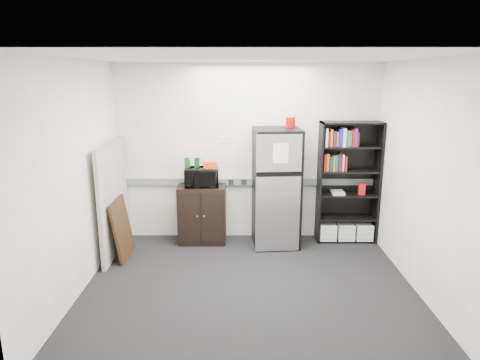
{
  "coord_description": "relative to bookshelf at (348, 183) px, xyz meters",
  "views": [
    {
      "loc": [
        -0.1,
        -4.72,
        2.53
      ],
      "look_at": [
        -0.11,
        0.9,
        1.13
      ],
      "focal_mm": 32.0,
      "sensor_mm": 36.0,
      "label": 1
    }
  ],
  "objects": [
    {
      "name": "framed_poster",
      "position": [
        -3.3,
        -0.63,
        -0.49
      ],
      "size": [
        0.17,
        0.66,
        0.84
      ],
      "rotation": [
        0.0,
        -0.15,
        0.0
      ],
      "color": "black",
      "rests_on": "floor"
    },
    {
      "name": "cabinet",
      "position": [
        -2.22,
        -0.06,
        -0.47
      ],
      "size": [
        0.71,
        0.48,
        0.89
      ],
      "color": "black",
      "rests_on": "floor"
    },
    {
      "name": "snack_box_c",
      "position": [
        -2.15,
        -0.05,
        0.33
      ],
      "size": [
        0.08,
        0.07,
        0.14
      ],
      "primitive_type": "cube",
      "rotation": [
        0.0,
        0.0,
        0.33
      ],
      "color": "yellow",
      "rests_on": "microwave"
    },
    {
      "name": "cubicle_partition",
      "position": [
        -3.43,
        -0.49,
        -0.1
      ],
      "size": [
        0.06,
        1.3,
        1.62
      ],
      "color": "#A69F94",
      "rests_on": "floor"
    },
    {
      "name": "snack_box_b",
      "position": [
        -2.28,
        -0.05,
        0.33
      ],
      "size": [
        0.08,
        0.06,
        0.15
      ],
      "primitive_type": "cube",
      "rotation": [
        0.0,
        0.0,
        -0.13
      ],
      "color": "#0C3819",
      "rests_on": "microwave"
    },
    {
      "name": "electrical_raceway",
      "position": [
        -1.53,
        0.15,
        -0.01
      ],
      "size": [
        3.92,
        0.05,
        0.1
      ],
      "primitive_type": "cube",
      "color": "slate",
      "rests_on": "wall_back"
    },
    {
      "name": "ceiling",
      "position": [
        -1.53,
        -1.57,
        1.79
      ],
      "size": [
        4.0,
        3.5,
        0.02
      ],
      "primitive_type": "cube",
      "color": "white",
      "rests_on": "wall_back"
    },
    {
      "name": "snack_bag",
      "position": [
        -2.07,
        -0.1,
        0.31
      ],
      "size": [
        0.19,
        0.13,
        0.1
      ],
      "primitive_type": "cube",
      "rotation": [
        0.0,
        0.0,
        -0.15
      ],
      "color": "#DE4816",
      "rests_on": "microwave"
    },
    {
      "name": "wall_right",
      "position": [
        0.47,
        -1.57,
        0.44
      ],
      "size": [
        0.02,
        3.5,
        2.7
      ],
      "primitive_type": "cube",
      "color": "silver",
      "rests_on": "floor"
    },
    {
      "name": "bookshelf",
      "position": [
        0.0,
        0.0,
        0.0
      ],
      "size": [
        0.9,
        0.34,
        1.85
      ],
      "color": "black",
      "rests_on": "floor"
    },
    {
      "name": "wall_back",
      "position": [
        -1.53,
        0.18,
        0.44
      ],
      "size": [
        4.0,
        0.02,
        2.7
      ],
      "primitive_type": "cube",
      "color": "silver",
      "rests_on": "floor"
    },
    {
      "name": "coffee_can",
      "position": [
        -0.9,
        -0.02,
        0.95
      ],
      "size": [
        0.14,
        0.14,
        0.19
      ],
      "color": "#980A07",
      "rests_on": "refrigerator"
    },
    {
      "name": "microwave",
      "position": [
        -2.22,
        -0.08,
        0.12
      ],
      "size": [
        0.53,
        0.38,
        0.28
      ],
      "primitive_type": "imported",
      "rotation": [
        0.0,
        0.0,
        0.09
      ],
      "color": "black",
      "rests_on": "cabinet"
    },
    {
      "name": "floor",
      "position": [
        -1.53,
        -1.57,
        -0.91
      ],
      "size": [
        4.0,
        4.0,
        0.0
      ],
      "primitive_type": "plane",
      "color": "black",
      "rests_on": "ground"
    },
    {
      "name": "wall_left",
      "position": [
        -3.53,
        -1.57,
        0.44
      ],
      "size": [
        0.02,
        3.5,
        2.7
      ],
      "primitive_type": "cube",
      "color": "silver",
      "rests_on": "floor"
    },
    {
      "name": "refrigerator",
      "position": [
        -1.1,
        -0.14,
        -0.03
      ],
      "size": [
        0.71,
        0.74,
        1.76
      ],
      "rotation": [
        0.0,
        0.0,
        0.08
      ],
      "color": "black",
      "rests_on": "floor"
    },
    {
      "name": "snack_box_a",
      "position": [
        -2.43,
        -0.05,
        0.33
      ],
      "size": [
        0.08,
        0.06,
        0.15
      ],
      "primitive_type": "cube",
      "rotation": [
        0.0,
        0.0,
        -0.2
      ],
      "color": "#18561E",
      "rests_on": "microwave"
    },
    {
      "name": "wall_note",
      "position": [
        -1.88,
        0.18,
        0.64
      ],
      "size": [
        0.14,
        0.0,
        0.1
      ],
      "primitive_type": "cube",
      "color": "white",
      "rests_on": "wall_back"
    }
  ]
}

